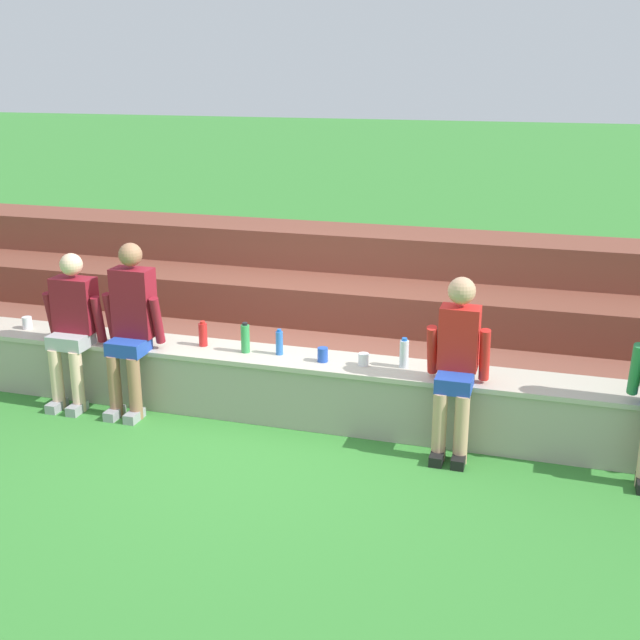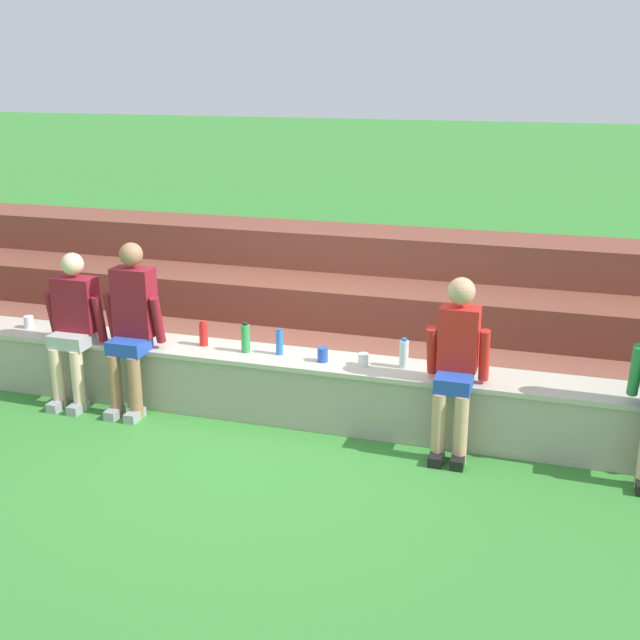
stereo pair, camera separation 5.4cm
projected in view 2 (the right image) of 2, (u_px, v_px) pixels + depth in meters
ground_plane at (262, 425)px, 6.79m from camera, size 80.00×80.00×0.00m
stone_seating_wall at (272, 383)px, 6.92m from camera, size 9.22×0.51×0.56m
brick_bleachers at (331, 307)px, 8.49m from camera, size 12.09×2.28×1.20m
person_left_of_center at (73, 324)px, 7.04m from camera, size 0.55×0.47×1.36m
person_center at (132, 323)px, 6.89m from camera, size 0.53×0.50×1.48m
person_right_of_center at (456, 362)px, 6.12m from camera, size 0.48×0.53×1.38m
water_bottle_near_right at (404, 354)px, 6.50m from camera, size 0.07×0.07×0.25m
water_bottle_mid_right at (203, 334)px, 7.02m from camera, size 0.07×0.07×0.22m
water_bottle_center_gap at (280, 342)px, 6.81m from camera, size 0.06×0.06×0.22m
water_bottle_near_left at (246, 338)px, 6.86m from camera, size 0.07×0.07×0.26m
plastic_cup_middle at (29, 322)px, 7.51m from camera, size 0.09×0.09×0.11m
plastic_cup_right_end at (363, 359)px, 6.57m from camera, size 0.09×0.09×0.10m
plastic_cup_left_end at (323, 355)px, 6.65m from camera, size 0.09×0.09×0.12m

